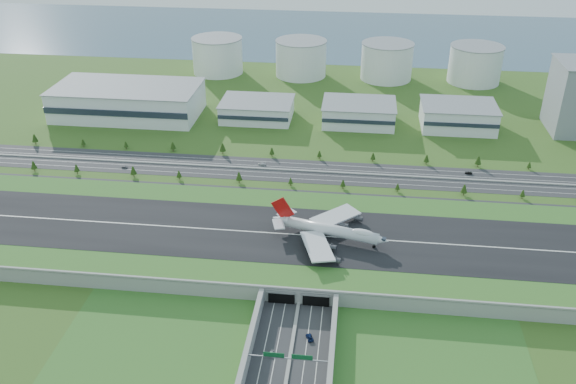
# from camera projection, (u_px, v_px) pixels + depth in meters

# --- Properties ---
(ground) EXTENTS (1200.00, 1200.00, 0.00)m
(ground) POSITION_uv_depth(u_px,v_px,m) (308.00, 248.00, 343.19)
(ground) COLOR #224B17
(ground) RESTS_ON ground
(airfield_deck) EXTENTS (520.00, 100.00, 9.20)m
(airfield_deck) POSITION_uv_depth(u_px,v_px,m) (308.00, 242.00, 341.13)
(airfield_deck) COLOR gray
(airfield_deck) RESTS_ON ground
(underpass_road) EXTENTS (38.80, 120.40, 8.00)m
(underpass_road) POSITION_uv_depth(u_px,v_px,m) (287.00, 373.00, 254.91)
(underpass_road) COLOR #28282B
(underpass_road) RESTS_ON ground
(sign_gantry_near) EXTENTS (38.70, 0.70, 9.80)m
(sign_gantry_near) POSITION_uv_depth(u_px,v_px,m) (288.00, 359.00, 257.03)
(sign_gantry_near) COLOR gray
(sign_gantry_near) RESTS_ON ground
(north_expressway) EXTENTS (560.00, 36.00, 0.12)m
(north_expressway) POSITION_uv_depth(u_px,v_px,m) (320.00, 172.00, 425.93)
(north_expressway) COLOR #28282B
(north_expressway) RESTS_ON ground
(tree_row) EXTENTS (504.29, 48.72, 8.49)m
(tree_row) POSITION_uv_depth(u_px,v_px,m) (324.00, 166.00, 424.08)
(tree_row) COLOR #3D2819
(tree_row) RESTS_ON ground
(hangar_west) EXTENTS (120.00, 60.00, 25.00)m
(hangar_west) POSITION_uv_depth(u_px,v_px,m) (128.00, 101.00, 515.99)
(hangar_west) COLOR silver
(hangar_west) RESTS_ON ground
(hangar_mid_a) EXTENTS (58.00, 42.00, 15.00)m
(hangar_mid_a) POSITION_uv_depth(u_px,v_px,m) (257.00, 110.00, 511.36)
(hangar_mid_a) COLOR silver
(hangar_mid_a) RESTS_ON ground
(hangar_mid_b) EXTENTS (58.00, 42.00, 17.00)m
(hangar_mid_b) POSITION_uv_depth(u_px,v_px,m) (359.00, 113.00, 502.07)
(hangar_mid_b) COLOR silver
(hangar_mid_b) RESTS_ON ground
(hangar_mid_c) EXTENTS (58.00, 42.00, 19.00)m
(hangar_mid_c) POSITION_uv_depth(u_px,v_px,m) (458.00, 116.00, 493.31)
(hangar_mid_c) COLOR silver
(hangar_mid_c) RESTS_ON ground
(fuel_tank_a) EXTENTS (50.00, 50.00, 35.00)m
(fuel_tank_a) POSITION_uv_depth(u_px,v_px,m) (218.00, 56.00, 617.33)
(fuel_tank_a) COLOR white
(fuel_tank_a) RESTS_ON ground
(fuel_tank_b) EXTENTS (50.00, 50.00, 35.00)m
(fuel_tank_b) POSITION_uv_depth(u_px,v_px,m) (301.00, 58.00, 608.53)
(fuel_tank_b) COLOR white
(fuel_tank_b) RESTS_ON ground
(fuel_tank_c) EXTENTS (50.00, 50.00, 35.00)m
(fuel_tank_c) POSITION_uv_depth(u_px,v_px,m) (387.00, 61.00, 599.73)
(fuel_tank_c) COLOR white
(fuel_tank_c) RESTS_ON ground
(fuel_tank_d) EXTENTS (50.00, 50.00, 35.00)m
(fuel_tank_d) POSITION_uv_depth(u_px,v_px,m) (475.00, 64.00, 590.93)
(fuel_tank_d) COLOR white
(fuel_tank_d) RESTS_ON ground
(bay_water) EXTENTS (1200.00, 260.00, 0.06)m
(bay_water) POSITION_uv_depth(u_px,v_px,m) (342.00, 34.00, 761.41)
(bay_water) COLOR #39566D
(bay_water) RESTS_ON ground
(boeing_747) EXTENTS (66.43, 62.04, 20.92)m
(boeing_747) POSITION_uv_depth(u_px,v_px,m) (329.00, 230.00, 333.76)
(boeing_747) COLOR silver
(boeing_747) RESTS_ON airfield_deck
(car_0) EXTENTS (2.52, 4.67, 1.51)m
(car_0) POSITION_uv_depth(u_px,v_px,m) (271.00, 353.00, 268.46)
(car_0) COLOR #BBBBC0
(car_0) RESTS_ON ground
(car_2) EXTENTS (4.44, 6.22, 1.57)m
(car_2) POSITION_uv_depth(u_px,v_px,m) (310.00, 337.00, 277.33)
(car_2) COLOR #0C183F
(car_2) RESTS_ON ground
(car_4) EXTENTS (4.32, 1.92, 1.44)m
(car_4) POSITION_uv_depth(u_px,v_px,m) (125.00, 167.00, 431.13)
(car_4) COLOR #5A585E
(car_4) RESTS_ON ground
(car_5) EXTENTS (5.17, 2.40, 1.64)m
(car_5) POSITION_uv_depth(u_px,v_px,m) (469.00, 173.00, 422.86)
(car_5) COLOR black
(car_5) RESTS_ON ground
(car_7) EXTENTS (5.75, 2.78, 1.61)m
(car_7) POSITION_uv_depth(u_px,v_px,m) (262.00, 164.00, 435.56)
(car_7) COLOR silver
(car_7) RESTS_ON ground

